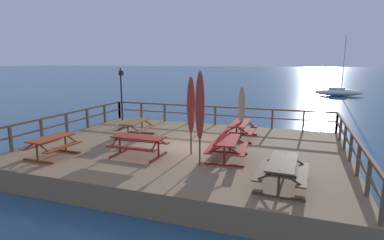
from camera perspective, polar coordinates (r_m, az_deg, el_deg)
name	(u,v)px	position (r m, az deg, el deg)	size (l,w,h in m)	color
ground_plane	(186,163)	(13.55, -1.05, -8.08)	(600.00, 600.00, 0.00)	navy
wooden_deck	(186,155)	(13.43, -1.05, -6.45)	(13.04, 9.82, 0.81)	#846647
railing_waterside_far	(215,112)	(17.60, 4.36, 1.46)	(12.84, 0.10, 1.09)	brown
railing_side_left	(66,120)	(16.44, -22.35, 0.01)	(0.10, 9.62, 1.09)	brown
railing_side_right	(351,142)	(12.49, 27.55, -3.61)	(0.10, 9.62, 1.09)	brown
picnic_table_back_right	(135,125)	(15.06, -10.53, -0.96)	(1.49, 1.90, 0.78)	brown
picnic_table_front_left	(240,127)	(14.61, 8.92, -1.24)	(1.40, 2.10, 0.78)	maroon
picnic_table_front_right	(52,143)	(12.83, -24.67, -3.84)	(1.44, 1.79, 0.78)	#993819
picnic_table_mid_right	(227,145)	(11.44, 6.59, -4.56)	(1.57, 2.04, 0.78)	maroon
picnic_table_back_left	(282,168)	(9.33, 16.49, -8.50)	(1.50, 2.13, 0.78)	brown
picnic_table_mid_left	(139,141)	(11.96, -9.92, -3.96)	(2.07, 1.43, 0.78)	maroon
patio_umbrella_tall_front	(191,106)	(11.67, -0.19, 2.67)	(0.32, 0.32, 3.03)	#4C3828
patio_umbrella_short_front	(242,106)	(14.43, 9.22, 2.67)	(0.32, 0.32, 2.48)	#4C3828
patio_umbrella_tall_back_right	(200,107)	(10.39, 1.49, 2.53)	(0.32, 0.32, 3.28)	#4C3828
lamp_post_hooked	(121,86)	(19.09, -13.03, 6.10)	(0.47, 0.59, 3.20)	black
sailboat_distant	(339,92)	(44.55, 25.62, 4.72)	(6.16, 2.43, 7.72)	white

